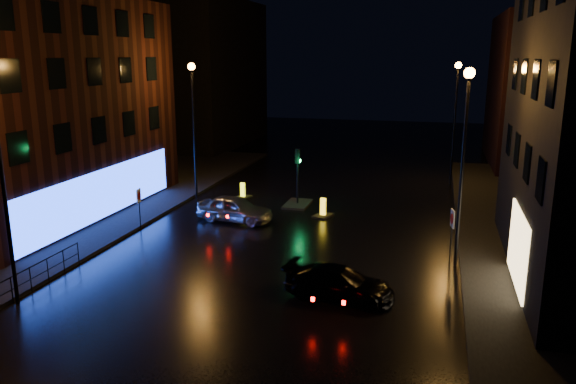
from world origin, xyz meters
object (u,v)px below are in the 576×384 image
(dark_sedan, at_px, (339,283))
(bollard_near, at_px, (323,213))
(road_sign_right, at_px, (452,223))
(bollard_far, at_px, (243,195))
(silver_hatchback, at_px, (235,209))
(road_sign_left, at_px, (139,199))
(traffic_signal, at_px, (298,197))

(dark_sedan, bearing_deg, bollard_near, 22.29)
(dark_sedan, distance_m, road_sign_right, 6.51)
(dark_sedan, xyz_separation_m, bollard_far, (-8.50, 13.30, -0.38))
(bollard_near, height_order, road_sign_right, road_sign_right)
(silver_hatchback, bearing_deg, road_sign_left, 129.27)
(road_sign_left, bearing_deg, silver_hatchback, 22.30)
(traffic_signal, bearing_deg, road_sign_right, -40.74)
(bollard_near, height_order, road_sign_left, road_sign_left)
(road_sign_left, bearing_deg, bollard_near, 18.80)
(silver_hatchback, bearing_deg, road_sign_right, -99.96)
(traffic_signal, distance_m, road_sign_left, 9.65)
(silver_hatchback, relative_size, bollard_near, 2.94)
(silver_hatchback, bearing_deg, bollard_far, 21.40)
(silver_hatchback, xyz_separation_m, bollard_near, (4.47, 2.13, -0.47))
(silver_hatchback, xyz_separation_m, road_sign_left, (-4.21, -2.69, 0.92))
(dark_sedan, xyz_separation_m, road_sign_right, (4.05, 4.97, 1.18))
(road_sign_left, distance_m, road_sign_right, 15.49)
(road_sign_left, relative_size, road_sign_right, 0.91)
(bollard_far, bearing_deg, road_sign_left, -94.20)
(traffic_signal, relative_size, bollard_far, 2.68)
(traffic_signal, height_order, bollard_near, traffic_signal)
(bollard_near, bearing_deg, road_sign_left, -133.06)
(bollard_far, bearing_deg, silver_hatchback, -58.62)
(dark_sedan, relative_size, bollard_far, 3.21)
(silver_hatchback, height_order, road_sign_left, road_sign_left)
(dark_sedan, distance_m, bollard_far, 15.79)
(silver_hatchback, distance_m, bollard_near, 4.97)
(traffic_signal, xyz_separation_m, road_sign_right, (8.77, -7.56, 1.27))
(dark_sedan, bearing_deg, traffic_signal, 28.30)
(road_sign_right, bearing_deg, bollard_far, -45.86)
(bollard_near, bearing_deg, bollard_far, 171.85)
(bollard_far, height_order, road_sign_left, road_sign_left)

